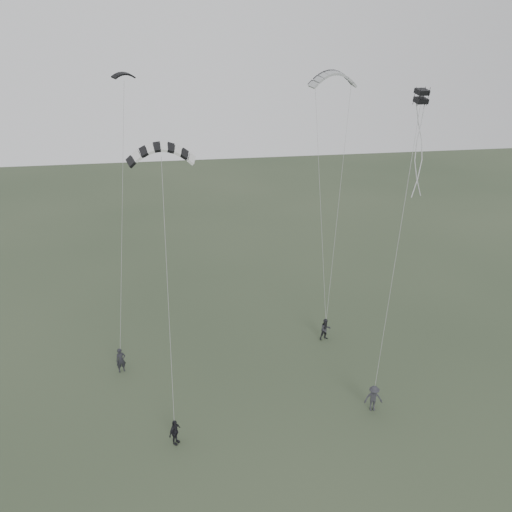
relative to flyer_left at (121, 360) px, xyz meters
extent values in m
plane|color=#303E29|center=(7.63, -5.41, -0.82)|extent=(140.00, 140.00, 0.00)
imported|color=black|center=(0.00, 0.00, 0.00)|extent=(0.69, 0.55, 1.65)
imported|color=#25252A|center=(14.02, 1.31, -0.01)|extent=(0.88, 0.74, 1.62)
imported|color=black|center=(3.19, -7.03, -0.09)|extent=(0.82, 0.90, 1.47)
imported|color=#2A2B30|center=(14.41, -6.40, -0.02)|extent=(1.12, 0.75, 1.62)
camera|label=1|loc=(3.71, -27.86, 18.46)|focal=35.00mm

